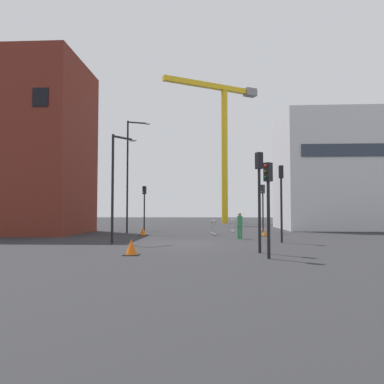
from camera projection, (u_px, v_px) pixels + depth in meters
name	position (u px, v px, depth m)	size (l,w,h in m)	color
ground	(185.00, 244.00, 19.93)	(160.00, 160.00, 0.00)	#28282B
brick_building	(34.00, 148.00, 29.34)	(7.69, 8.02, 13.43)	maroon
office_block	(342.00, 173.00, 36.45)	(11.86, 9.50, 10.90)	silver
construction_crane	(223.00, 131.00, 53.52)	(13.44, 8.09, 20.02)	gold
streetlamp_tall	(130.00, 168.00, 30.01)	(1.81, 0.77, 9.02)	black
streetlamp_short	(116.00, 178.00, 20.71)	(1.15, 1.34, 5.99)	black
traffic_light_near	(268.00, 193.00, 13.88)	(0.36, 0.37, 3.56)	black
traffic_light_corner	(259.00, 186.00, 15.77)	(0.33, 0.39, 4.24)	black
traffic_light_verge	(281.00, 191.00, 20.87)	(0.26, 0.38, 4.29)	black
traffic_light_crosswalk	(263.00, 200.00, 30.07)	(0.37, 0.37, 3.86)	#2D2D30
traffic_light_far	(144.00, 201.00, 32.88)	(0.33, 0.39, 3.93)	black
pedestrian_walking	(240.00, 224.00, 23.61)	(0.34, 0.34, 1.65)	#2D844C
safety_barrier_rear	(262.00, 225.00, 32.69)	(0.09, 1.84, 1.08)	#9EA0A5
safety_barrier_front	(214.00, 227.00, 27.32)	(0.38, 2.45, 1.08)	gray
safety_barrier_left_run	(233.00, 225.00, 30.96)	(0.23, 1.90, 1.08)	#B2B5BA
traffic_cone_on_verge	(265.00, 233.00, 25.88)	(0.48, 0.48, 0.49)	black
traffic_cone_striped	(131.00, 248.00, 14.87)	(0.62, 0.62, 0.63)	black
traffic_cone_by_barrier	(143.00, 232.00, 26.67)	(0.59, 0.59, 0.60)	black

